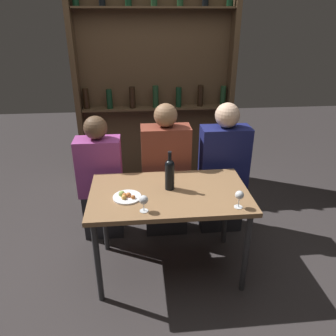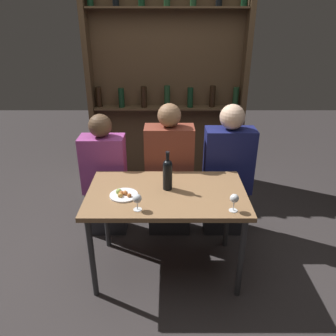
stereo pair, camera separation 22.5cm
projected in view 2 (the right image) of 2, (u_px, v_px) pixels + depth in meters
The scene contains 10 objects.
ground_plane at pixel (168, 267), 2.79m from camera, with size 10.00×10.00×0.00m, color #332D2D.
dining_table at pixel (168, 200), 2.51m from camera, with size 1.20×0.71×0.74m.
wine_rack_wall at pixel (169, 89), 3.83m from camera, with size 1.83×0.21×2.28m.
wine_bottle at pixel (169, 173), 2.46m from camera, with size 0.07×0.07×0.31m.
wine_glass_0 at pixel (138, 199), 2.22m from camera, with size 0.06×0.06×0.12m.
wine_glass_1 at pixel (236, 199), 2.20m from camera, with size 0.06×0.06×0.13m.
food_plate_0 at pixel (125, 194), 2.42m from camera, with size 0.21×0.21×0.05m.
seated_person_left at pixel (106, 179), 3.05m from camera, with size 0.40×0.22×1.18m.
seated_person_center at pixel (171, 176), 3.03m from camera, with size 0.43×0.22×1.28m.
seated_person_right at pixel (229, 176), 3.03m from camera, with size 0.44×0.22×1.27m.
Camera 2 is at (0.01, -2.16, 1.96)m, focal length 35.00 mm.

